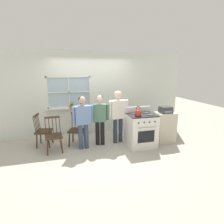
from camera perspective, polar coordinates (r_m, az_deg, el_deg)
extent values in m
plane|color=#B2AD9E|center=(4.87, -3.99, -12.13)|extent=(16.00, 16.00, 0.00)
cube|color=silver|center=(5.95, -29.32, 4.49)|extent=(1.82, 0.06, 2.70)
cube|color=silver|center=(6.25, 7.83, 6.41)|extent=(3.21, 0.06, 2.70)
cube|color=silver|center=(5.95, -13.29, -2.92)|extent=(1.37, 0.06, 0.92)
cube|color=silver|center=(5.72, -14.30, 15.17)|extent=(1.37, 0.06, 0.77)
cube|color=silver|center=(5.76, -13.49, 1.14)|extent=(1.43, 0.10, 0.03)
cube|color=#9EB7C6|center=(5.77, -13.80, 6.33)|extent=(1.31, 0.01, 0.94)
cube|color=silver|center=(5.74, -13.79, 6.30)|extent=(0.04, 0.02, 1.00)
cube|color=silver|center=(5.74, -13.79, 6.30)|extent=(1.37, 0.02, 0.04)
cube|color=silver|center=(5.76, -20.44, 5.87)|extent=(0.04, 0.03, 1.00)
cube|color=silver|center=(5.79, -7.17, 6.63)|extent=(0.04, 0.03, 1.00)
cube|color=silver|center=(5.70, -14.06, 11.09)|extent=(1.37, 0.03, 0.04)
cube|color=silver|center=(5.81, -13.53, 1.60)|extent=(1.37, 0.03, 0.04)
cube|color=#3D2819|center=(5.10, -11.49, -5.92)|extent=(0.53, 0.52, 0.04)
cylinder|color=#3D2819|center=(5.09, -13.75, -8.81)|extent=(0.08, 0.06, 0.41)
cylinder|color=#3D2819|center=(4.99, -10.02, -9.08)|extent=(0.06, 0.08, 0.41)
cylinder|color=#3D2819|center=(5.37, -12.63, -7.56)|extent=(0.06, 0.08, 0.41)
cylinder|color=#3D2819|center=(5.28, -9.09, -7.77)|extent=(0.08, 0.06, 0.41)
cylinder|color=#3D2819|center=(5.24, -12.95, -2.88)|extent=(0.04, 0.07, 0.45)
cylinder|color=#3D2819|center=(5.22, -12.01, -2.92)|extent=(0.04, 0.07, 0.45)
cylinder|color=#3D2819|center=(5.19, -11.06, -2.96)|extent=(0.04, 0.07, 0.45)
cylinder|color=#3D2819|center=(5.16, -10.10, -2.99)|extent=(0.04, 0.07, 0.45)
cylinder|color=#3D2819|center=(5.14, -9.14, -3.03)|extent=(0.04, 0.07, 0.45)
cube|color=#3D2819|center=(5.13, -11.18, -0.37)|extent=(0.37, 0.17, 0.04)
cube|color=#3D2819|center=(4.82, -18.50, -7.52)|extent=(0.46, 0.44, 0.04)
cylinder|color=#3D2819|center=(4.76, -20.29, -10.90)|extent=(0.06, 0.07, 0.41)
cylinder|color=#3D2819|center=(4.76, -16.14, -10.55)|extent=(0.07, 0.06, 0.41)
cylinder|color=#3D2819|center=(5.05, -20.34, -9.46)|extent=(0.07, 0.06, 0.41)
cylinder|color=#3D2819|center=(5.06, -16.45, -9.13)|extent=(0.06, 0.07, 0.41)
cylinder|color=#3D2819|center=(4.91, -20.89, -4.54)|extent=(0.02, 0.07, 0.45)
cylinder|color=#3D2819|center=(4.91, -19.84, -4.45)|extent=(0.02, 0.07, 0.45)
cylinder|color=#3D2819|center=(4.91, -18.79, -4.37)|extent=(0.02, 0.07, 0.45)
cylinder|color=#3D2819|center=(4.91, -17.74, -4.28)|extent=(0.02, 0.07, 0.45)
cylinder|color=#3D2819|center=(4.92, -16.69, -4.19)|extent=(0.02, 0.07, 0.45)
cube|color=#3D2819|center=(4.85, -19.00, -1.65)|extent=(0.38, 0.08, 0.04)
cube|color=#3D2819|center=(5.30, -21.36, -5.88)|extent=(0.47, 0.48, 0.04)
cylinder|color=#3D2819|center=(5.18, -19.95, -8.88)|extent=(0.06, 0.07, 0.41)
cylinder|color=#3D2819|center=(5.48, -19.05, -7.55)|extent=(0.07, 0.06, 0.41)
cylinder|color=#3D2819|center=(5.27, -23.35, -8.79)|extent=(0.07, 0.06, 0.41)
cylinder|color=#3D2819|center=(5.57, -22.26, -7.50)|extent=(0.06, 0.07, 0.41)
cylinder|color=#3D2819|center=(5.12, -23.95, -4.11)|extent=(0.07, 0.03, 0.45)
cylinder|color=#3D2819|center=(5.20, -23.64, -3.82)|extent=(0.07, 0.03, 0.45)
cylinder|color=#3D2819|center=(5.28, -23.33, -3.54)|extent=(0.07, 0.03, 0.45)
cylinder|color=#3D2819|center=(5.36, -23.04, -3.26)|extent=(0.07, 0.03, 0.45)
cylinder|color=#3D2819|center=(5.45, -22.75, -2.99)|extent=(0.07, 0.03, 0.45)
cube|color=#3D2819|center=(5.22, -23.57, -1.00)|extent=(0.11, 0.38, 0.04)
cylinder|color=#384766|center=(4.84, -10.20, -7.94)|extent=(0.12, 0.12, 0.70)
cylinder|color=#384766|center=(4.88, -8.40, -7.71)|extent=(0.12, 0.12, 0.70)
cube|color=#6B84B7|center=(4.68, -9.57, -0.96)|extent=(0.43, 0.27, 0.49)
cylinder|color=#6B84B7|center=(4.60, -12.43, -1.07)|extent=(0.09, 0.12, 0.46)
cylinder|color=#6B84B7|center=(4.72, -6.67, -0.50)|extent=(0.09, 0.12, 0.46)
cylinder|color=tan|center=(4.62, -9.70, 2.37)|extent=(0.10, 0.10, 0.06)
sphere|color=tan|center=(4.60, -9.76, 3.88)|extent=(0.19, 0.19, 0.19)
ellipsoid|color=black|center=(4.61, -9.81, 4.11)|extent=(0.19, 0.19, 0.15)
cylinder|color=black|center=(5.06, -4.75, -6.83)|extent=(0.12, 0.12, 0.70)
cylinder|color=black|center=(5.05, -3.13, -6.83)|extent=(0.12, 0.12, 0.70)
cube|color=#4C7560|center=(4.88, -4.05, -0.23)|extent=(0.41, 0.29, 0.49)
cylinder|color=#4C7560|center=(4.87, -6.68, -0.07)|extent=(0.10, 0.12, 0.46)
cylinder|color=#4C7560|center=(4.85, -1.44, -0.04)|extent=(0.10, 0.12, 0.46)
cylinder|color=beige|center=(4.82, -4.10, 2.97)|extent=(0.10, 0.10, 0.06)
sphere|color=beige|center=(4.80, -4.13, 4.41)|extent=(0.19, 0.19, 0.19)
ellipsoid|color=#332319|center=(4.81, -4.12, 4.63)|extent=(0.19, 0.19, 0.15)
cylinder|color=#2D3347|center=(5.15, 1.05, -6.13)|extent=(0.12, 0.12, 0.75)
cylinder|color=#2D3347|center=(5.22, 2.78, -5.86)|extent=(0.12, 0.12, 0.75)
cube|color=white|center=(5.01, 1.98, 0.89)|extent=(0.48, 0.28, 0.53)
cylinder|color=white|center=(4.88, -0.70, 0.81)|extent=(0.09, 0.12, 0.49)
cylinder|color=white|center=(5.11, 4.74, 1.34)|extent=(0.09, 0.12, 0.49)
cylinder|color=beige|center=(4.96, 2.01, 4.22)|extent=(0.10, 0.10, 0.06)
sphere|color=beige|center=(4.94, 2.02, 5.73)|extent=(0.20, 0.20, 0.20)
ellipsoid|color=silver|center=(4.95, 1.94, 5.96)|extent=(0.20, 0.20, 0.16)
cube|color=white|center=(4.99, 9.50, -6.06)|extent=(0.76, 0.64, 0.90)
cube|color=black|center=(4.85, 9.71, -0.91)|extent=(0.75, 0.61, 0.02)
cylinder|color=#2D2D30|center=(4.67, 8.45, -1.21)|extent=(0.20, 0.20, 0.02)
cylinder|color=#2D2D30|center=(4.81, 12.21, -0.92)|extent=(0.20, 0.20, 0.02)
cylinder|color=#2D2D30|center=(4.90, 7.27, -0.48)|extent=(0.20, 0.20, 0.02)
cylinder|color=#2D2D30|center=(5.03, 10.90, -0.23)|extent=(0.20, 0.20, 0.02)
cube|color=white|center=(5.09, 8.40, 0.87)|extent=(0.76, 0.06, 0.16)
cube|color=black|center=(4.73, 11.11, -7.91)|extent=(0.47, 0.01, 0.32)
cylinder|color=silver|center=(4.63, 11.36, -5.09)|extent=(0.53, 0.02, 0.02)
cylinder|color=#232326|center=(4.50, 8.75, -3.58)|extent=(0.04, 0.02, 0.04)
cylinder|color=#232326|center=(4.57, 10.51, -3.42)|extent=(0.04, 0.02, 0.04)
cylinder|color=#232326|center=(4.63, 12.22, -3.26)|extent=(0.04, 0.02, 0.04)
cylinder|color=#232326|center=(4.70, 13.88, -3.10)|extent=(0.04, 0.02, 0.04)
cylinder|color=red|center=(4.65, 8.48, -0.38)|extent=(0.17, 0.17, 0.12)
ellipsoid|color=red|center=(4.64, 8.51, 0.34)|extent=(0.16, 0.16, 0.07)
sphere|color=black|center=(4.63, 8.52, 0.88)|extent=(0.03, 0.03, 0.03)
cylinder|color=red|center=(4.68, 9.40, -0.11)|extent=(0.08, 0.03, 0.07)
torus|color=black|center=(4.62, 8.53, 1.12)|extent=(0.12, 0.01, 0.12)
cylinder|color=#935B3D|center=(5.74, -13.00, 1.66)|extent=(0.15, 0.15, 0.08)
cylinder|color=#33261C|center=(5.74, -13.02, 1.95)|extent=(0.14, 0.14, 0.01)
cone|color=#286033|center=(5.73, -12.85, 2.70)|extent=(0.05, 0.04, 0.14)
cone|color=#286033|center=(5.75, -13.14, 2.35)|extent=(0.04, 0.05, 0.07)
cone|color=#286033|center=(5.71, -13.27, 2.66)|extent=(0.07, 0.05, 0.14)
cone|color=#286033|center=(5.71, -12.94, 2.27)|extent=(0.04, 0.04, 0.06)
cube|color=brown|center=(5.25, -10.83, -1.78)|extent=(0.24, 0.16, 0.26)
torus|color=brown|center=(5.13, -11.16, -0.18)|extent=(0.16, 0.16, 0.01)
cube|color=beige|center=(5.46, 16.60, -4.87)|extent=(0.55, 0.50, 0.87)
cube|color=beige|center=(5.35, 16.92, -0.28)|extent=(0.55, 0.50, 0.03)
cube|color=#38383A|center=(5.31, 17.08, 0.35)|extent=(0.34, 0.28, 0.10)
cube|color=#38383A|center=(5.30, 17.15, 1.30)|extent=(0.32, 0.27, 0.08)
cube|color=gray|center=(5.20, 17.91, 0.01)|extent=(0.24, 0.01, 0.06)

